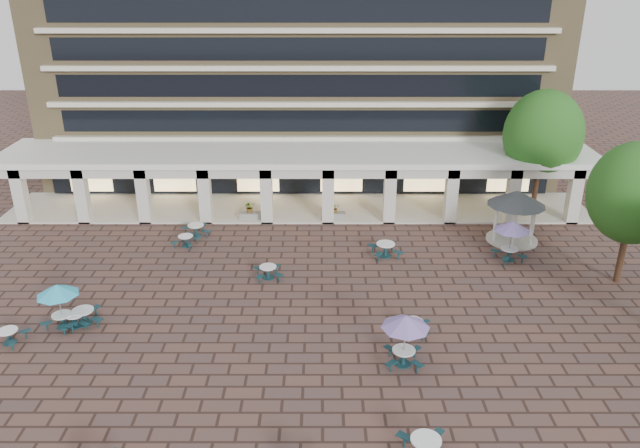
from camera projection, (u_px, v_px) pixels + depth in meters
The scene contains 20 objects.
ground at pixel (290, 315), 32.07m from camera, with size 120.00×120.00×0.00m, color brown.
apartment_building at pixel (301, 17), 50.57m from camera, with size 40.00×15.50×25.20m.
retail_arcade at pixel (298, 170), 44.51m from camera, with size 42.00×6.60×4.40m.
picnic_table_0 at pixel (8, 335), 29.59m from camera, with size 1.79×1.79×0.71m.
picnic_table_3 at pixel (426, 447), 22.71m from camera, with size 2.08×2.08×0.86m.
picnic_table_4 at pixel (57, 292), 30.25m from camera, with size 2.05×2.05×2.37m.
picnic_table_5 at pixel (84, 315), 31.13m from camera, with size 2.19×2.19×0.80m.
picnic_table_6 at pixel (406, 324), 27.34m from camera, with size 2.19×2.19×2.53m.
picnic_table_7 at pixel (413, 326), 30.35m from camera, with size 1.82×1.82×0.72m.
picnic_table_8 at pixel (75, 319), 30.96m from camera, with size 1.75×1.75×0.69m.
picnic_table_9 at pixel (186, 240), 39.66m from camera, with size 1.86×1.86×0.71m.
picnic_table_10 at pixel (268, 271), 35.65m from camera, with size 1.87×1.87×0.74m.
picnic_table_11 at pixel (512, 228), 37.12m from camera, with size 2.19×2.19×2.53m.
picnic_table_12 at pixel (196, 229), 41.09m from camera, with size 2.17×2.17×0.79m.
picnic_table_13 at pixel (386, 249), 38.26m from camera, with size 2.20×2.20×0.86m.
gazebo at pixel (516, 204), 39.58m from camera, with size 3.66×3.66×3.41m.
tree_east_a at pixel (635, 193), 33.38m from camera, with size 4.89×4.89×8.15m.
tree_east_c at pixel (543, 135), 42.60m from camera, with size 5.36×5.36×8.93m.
planter_left at pixel (250, 212), 43.72m from camera, with size 1.50×0.90×1.34m.
planter_right at pixel (335, 213), 43.77m from camera, with size 1.50×0.66×1.17m.
Camera 1 is at (1.58, -27.67, 16.87)m, focal length 35.00 mm.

